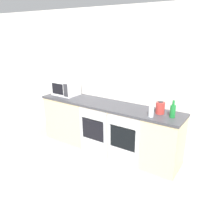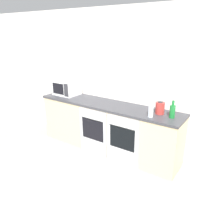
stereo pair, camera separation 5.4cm
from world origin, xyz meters
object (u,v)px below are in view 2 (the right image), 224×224
object	(u,v)px
oven_left	(93,132)
kettle	(160,108)
oven_right	(122,141)
microwave	(66,87)
bottle_clear	(151,111)
bottle_green	(172,111)

from	to	relation	value
oven_left	kettle	bearing A→B (deg)	17.67
oven_right	microwave	size ratio (longest dim) A/B	1.79
microwave	kettle	xyz separation A→B (m)	(2.06, -0.01, -0.06)
bottle_clear	kettle	size ratio (longest dim) A/B	1.29
oven_left	microwave	bearing A→B (deg)	159.71
kettle	bottle_green	bearing A→B (deg)	-15.28
kettle	bottle_clear	bearing A→B (deg)	-106.16
microwave	bottle_green	xyz separation A→B (m)	(2.29, -0.07, -0.05)
oven_left	oven_right	size ratio (longest dim) A/B	1.00
oven_left	oven_right	world-z (taller)	same
microwave	bottle_green	distance (m)	2.29
oven_right	bottle_clear	bearing A→B (deg)	18.09
oven_right	bottle_green	world-z (taller)	bottle_green
oven_left	bottle_clear	xyz separation A→B (m)	(1.04, 0.14, 0.59)
oven_right	bottle_green	size ratio (longest dim) A/B	3.23
bottle_green	kettle	world-z (taller)	bottle_green
bottle_clear	oven_right	bearing A→B (deg)	-161.91
microwave	bottle_clear	bearing A→B (deg)	-6.30
bottle_clear	kettle	world-z (taller)	bottle_clear
bottle_clear	kettle	bearing A→B (deg)	73.84
oven_left	bottle_green	bearing A→B (deg)	12.34
bottle_clear	kettle	xyz separation A→B (m)	(0.06, 0.21, -0.01)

